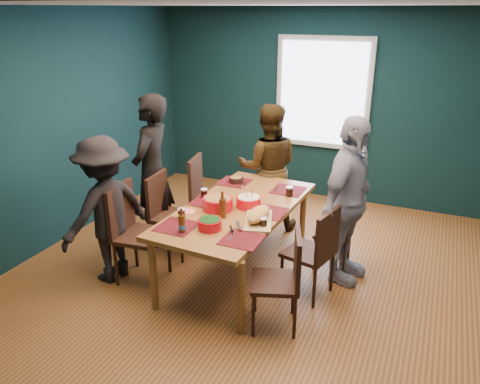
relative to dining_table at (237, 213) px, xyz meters
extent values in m
cube|color=olive|center=(0.21, 0.05, -0.70)|extent=(5.00, 5.00, 0.01)
cube|color=white|center=(0.21, 0.05, 2.01)|extent=(5.00, 5.00, 0.01)
cube|color=#0D292E|center=(-2.29, 0.05, 0.66)|extent=(0.01, 5.00, 2.70)
cube|color=#0D292E|center=(0.21, 2.55, 0.66)|extent=(5.00, 0.01, 2.70)
cube|color=#0D292E|center=(0.21, -2.45, 0.66)|extent=(5.00, 0.01, 2.70)
cube|color=beige|center=(0.21, 2.52, 0.86)|extent=(1.35, 0.06, 1.55)
cube|color=olive|center=(0.00, 0.00, 0.05)|extent=(1.12, 2.07, 0.05)
cylinder|color=olive|center=(-0.44, -0.93, -0.34)|extent=(0.07, 0.07, 0.71)
cylinder|color=olive|center=(0.44, -0.93, -0.34)|extent=(0.07, 0.07, 0.71)
cylinder|color=olive|center=(-0.44, 0.93, -0.34)|extent=(0.07, 0.07, 0.71)
cylinder|color=olive|center=(0.44, 0.93, -0.34)|extent=(0.07, 0.07, 0.71)
cube|color=#321710|center=(-0.67, 0.72, -0.21)|extent=(0.52, 0.52, 0.04)
cube|color=#321710|center=(-0.87, 0.69, 0.05)|extent=(0.13, 0.45, 0.49)
cylinder|color=#321710|center=(-0.82, 0.50, -0.46)|extent=(0.03, 0.03, 0.46)
cylinder|color=#321710|center=(-0.44, 0.57, -0.46)|extent=(0.03, 0.03, 0.46)
cylinder|color=#321710|center=(-0.89, 0.88, -0.46)|extent=(0.03, 0.03, 0.46)
cylinder|color=#321710|center=(-0.51, 0.95, -0.46)|extent=(0.03, 0.03, 0.46)
cube|color=#321710|center=(-0.84, 0.10, -0.23)|extent=(0.45, 0.45, 0.04)
cube|color=#321710|center=(-1.03, 0.09, 0.02)|extent=(0.07, 0.43, 0.47)
cylinder|color=#321710|center=(-1.01, -0.10, -0.47)|extent=(0.03, 0.03, 0.44)
cylinder|color=#321710|center=(-0.65, -0.07, -0.47)|extent=(0.03, 0.03, 0.44)
cylinder|color=#321710|center=(-1.03, 0.27, -0.47)|extent=(0.03, 0.03, 0.44)
cylinder|color=#321710|center=(-0.67, 0.29, -0.47)|extent=(0.03, 0.03, 0.44)
cube|color=#321710|center=(-0.85, -0.52, -0.19)|extent=(0.51, 0.51, 0.04)
cube|color=#321710|center=(-1.06, -0.54, 0.08)|extent=(0.09, 0.47, 0.51)
cylinder|color=#321710|center=(-1.03, -0.74, -0.45)|extent=(0.04, 0.04, 0.48)
cylinder|color=#321710|center=(-0.63, -0.69, -0.45)|extent=(0.04, 0.04, 0.48)
cylinder|color=#321710|center=(-1.07, -0.34, -0.45)|extent=(0.04, 0.04, 0.48)
cylinder|color=#321710|center=(-0.67, -0.30, -0.45)|extent=(0.04, 0.04, 0.48)
cube|color=#321710|center=(0.90, 0.54, -0.29)|extent=(0.38, 0.38, 0.04)
cube|color=#321710|center=(1.07, 0.54, -0.07)|extent=(0.04, 0.37, 0.41)
cylinder|color=#321710|center=(0.74, 0.38, -0.50)|extent=(0.03, 0.03, 0.38)
cylinder|color=#321710|center=(1.06, 0.38, -0.50)|extent=(0.03, 0.03, 0.38)
cylinder|color=#321710|center=(0.74, 0.69, -0.50)|extent=(0.03, 0.03, 0.38)
cylinder|color=#321710|center=(1.05, 0.70, -0.50)|extent=(0.03, 0.03, 0.38)
cube|color=#321710|center=(0.79, -0.09, -0.24)|extent=(0.51, 0.51, 0.04)
cube|color=#321710|center=(0.98, -0.14, 0.01)|extent=(0.14, 0.42, 0.46)
cylinder|color=#321710|center=(0.58, -0.23, -0.48)|extent=(0.03, 0.03, 0.43)
cylinder|color=#321710|center=(0.93, -0.31, -0.48)|extent=(0.03, 0.03, 0.43)
cylinder|color=#321710|center=(0.66, 0.13, -0.48)|extent=(0.03, 0.03, 0.43)
cylinder|color=#321710|center=(1.01, 0.04, -0.48)|extent=(0.03, 0.03, 0.43)
cube|color=#321710|center=(0.67, -0.70, -0.25)|extent=(0.53, 0.53, 0.04)
cube|color=#321710|center=(0.84, -0.64, 0.00)|extent=(0.18, 0.40, 0.45)
cylinder|color=#321710|center=(0.56, -0.93, -0.48)|extent=(0.03, 0.03, 0.42)
cylinder|color=#321710|center=(0.89, -0.81, -0.48)|extent=(0.03, 0.03, 0.42)
cylinder|color=#321710|center=(0.44, -0.60, -0.48)|extent=(0.03, 0.03, 0.42)
cylinder|color=#321710|center=(0.77, -0.48, -0.48)|extent=(0.03, 0.03, 0.42)
imported|color=black|center=(-1.20, 0.26, 0.21)|extent=(0.53, 0.72, 1.80)
imported|color=black|center=(-0.12, 1.22, 0.11)|extent=(0.94, 0.84, 1.61)
imported|color=white|center=(1.06, 0.34, 0.18)|extent=(0.62, 1.08, 1.74)
imported|color=black|center=(-1.19, -0.61, 0.07)|extent=(0.82, 1.11, 1.53)
cylinder|color=red|center=(-0.16, -0.13, 0.13)|extent=(0.31, 0.31, 0.12)
cylinder|color=#4B7F2E|center=(-0.16, -0.13, 0.19)|extent=(0.27, 0.27, 0.02)
cylinder|color=red|center=(0.10, 0.06, 0.12)|extent=(0.26, 0.26, 0.10)
cylinder|color=beige|center=(0.10, 0.06, 0.17)|extent=(0.23, 0.23, 0.02)
cylinder|color=tan|center=(0.14, 0.06, 0.21)|extent=(0.08, 0.14, 0.21)
cylinder|color=tan|center=(0.08, 0.06, 0.21)|extent=(0.06, 0.15, 0.21)
cylinder|color=red|center=(-0.03, -0.57, 0.12)|extent=(0.23, 0.23, 0.09)
cylinder|color=#104314|center=(-0.03, -0.57, 0.16)|extent=(0.20, 0.20, 0.02)
cube|color=tan|center=(0.33, -0.24, 0.08)|extent=(0.39, 0.55, 0.02)
ellipsoid|color=gold|center=(0.33, -0.24, 0.15)|extent=(0.29, 0.43, 0.12)
cube|color=silver|center=(0.21, -0.44, 0.10)|extent=(0.13, 0.18, 0.00)
cylinder|color=black|center=(0.18, -0.55, 0.10)|extent=(0.08, 0.10, 0.02)
sphere|color=#286116|center=(0.33, -0.35, 0.16)|extent=(0.04, 0.04, 0.04)
sphere|color=#286116|center=(0.33, -0.24, 0.16)|extent=(0.04, 0.04, 0.04)
sphere|color=#286116|center=(0.33, -0.13, 0.16)|extent=(0.04, 0.04, 0.04)
cylinder|color=black|center=(-0.31, 0.65, 0.11)|extent=(0.17, 0.17, 0.07)
cylinder|color=#4B7F2E|center=(-0.31, 0.65, 0.13)|extent=(0.14, 0.14, 0.02)
cylinder|color=#4C260D|center=(-0.22, -0.74, 0.16)|extent=(0.06, 0.06, 0.17)
cylinder|color=#4C260D|center=(-0.22, -0.74, 0.28)|extent=(0.02, 0.02, 0.07)
cylinder|color=#1862AA|center=(-0.22, -0.74, 0.13)|extent=(0.06, 0.06, 0.04)
cylinder|color=#4C260D|center=(-0.03, -0.29, 0.17)|extent=(0.07, 0.07, 0.19)
cylinder|color=#4C260D|center=(-0.03, -0.29, 0.30)|extent=(0.03, 0.03, 0.08)
cylinder|color=black|center=(-0.38, -0.47, 0.12)|extent=(0.07, 0.07, 0.10)
cylinder|color=silver|center=(-0.38, -0.47, 0.16)|extent=(0.07, 0.07, 0.01)
cylinder|color=black|center=(0.42, -0.34, 0.12)|extent=(0.07, 0.07, 0.09)
cylinder|color=silver|center=(0.42, -0.34, 0.16)|extent=(0.07, 0.07, 0.01)
cylinder|color=black|center=(0.40, 0.50, 0.13)|extent=(0.07, 0.07, 0.11)
cylinder|color=silver|center=(0.40, 0.50, 0.17)|extent=(0.08, 0.08, 0.02)
cylinder|color=black|center=(-0.43, 0.09, 0.12)|extent=(0.07, 0.07, 0.10)
cylinder|color=silver|center=(-0.43, 0.09, 0.17)|extent=(0.07, 0.07, 0.01)
cube|color=#FF746B|center=(0.40, 0.02, 0.07)|extent=(0.22, 0.22, 0.00)
cube|color=#FF746B|center=(-0.40, -0.30, 0.07)|extent=(0.16, 0.16, 0.00)
cube|color=#FF746B|center=(0.29, -0.64, 0.07)|extent=(0.22, 0.22, 0.00)
camera|label=1|loc=(1.79, -4.03, 1.98)|focal=35.00mm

